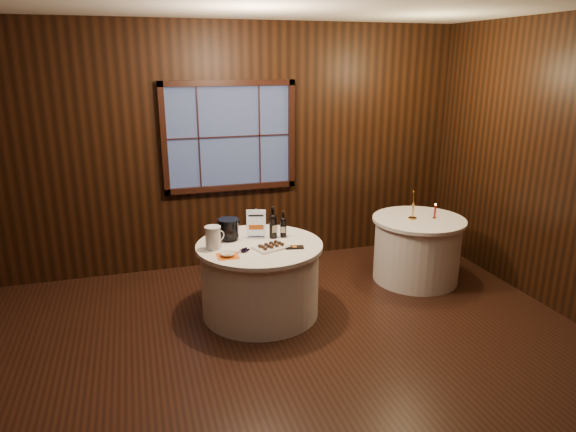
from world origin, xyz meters
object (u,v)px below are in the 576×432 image
object	(u,v)px
main_table	(260,279)
brass_candlestick	(413,209)
port_bottle_right	(283,226)
grape_bunch	(246,250)
chocolate_plate	(271,246)
ice_bucket	(229,229)
side_table	(417,249)
cracker_bowl	(228,254)
sign_stand	(256,228)
red_candle	(435,213)
glass_pitcher	(213,238)
chocolate_box	(295,247)
port_bottle_left	(273,225)

from	to	relation	value
main_table	brass_candlestick	size ratio (longest dim) A/B	3.67
port_bottle_right	grape_bunch	bearing A→B (deg)	-123.59
chocolate_plate	brass_candlestick	bearing A→B (deg)	14.05
ice_bucket	port_bottle_right	bearing A→B (deg)	-8.33
side_table	cracker_bowl	distance (m)	2.46
sign_stand	red_candle	bearing A→B (deg)	17.90
sign_stand	glass_pitcher	bearing A→B (deg)	-141.99
sign_stand	cracker_bowl	world-z (taller)	sign_stand
side_table	port_bottle_right	world-z (taller)	port_bottle_right
grape_bunch	glass_pitcher	xyz separation A→B (m)	(-0.28, 0.18, 0.10)
sign_stand	side_table	bearing A→B (deg)	19.75
chocolate_box	glass_pitcher	bearing A→B (deg)	176.63
port_bottle_left	red_candle	world-z (taller)	port_bottle_left
sign_stand	glass_pitcher	distance (m)	0.52
main_table	port_bottle_right	distance (m)	0.60
grape_bunch	cracker_bowl	xyz separation A→B (m)	(-0.18, -0.06, 0.00)
port_bottle_right	cracker_bowl	size ratio (longest dim) A/B	2.05
chocolate_box	glass_pitcher	size ratio (longest dim) A/B	0.78
side_table	grape_bunch	distance (m)	2.27
port_bottle_left	grape_bunch	xyz separation A→B (m)	(-0.36, -0.32, -0.13)
glass_pitcher	ice_bucket	bearing A→B (deg)	25.62
chocolate_plate	chocolate_box	bearing A→B (deg)	-15.36
side_table	red_candle	xyz separation A→B (m)	(0.17, -0.06, 0.45)
ice_bucket	red_candle	bearing A→B (deg)	0.69
main_table	ice_bucket	bearing A→B (deg)	142.16
chocolate_box	red_candle	world-z (taller)	red_candle
main_table	glass_pitcher	world-z (taller)	glass_pitcher
ice_bucket	cracker_bowl	size ratio (longest dim) A/B	1.62
sign_stand	red_candle	distance (m)	2.15
main_table	cracker_bowl	bearing A→B (deg)	-146.23
sign_stand	chocolate_box	world-z (taller)	sign_stand
chocolate_box	grape_bunch	xyz separation A→B (m)	(-0.49, 0.03, 0.01)
ice_bucket	port_bottle_left	bearing A→B (deg)	-9.68
brass_candlestick	red_candle	xyz separation A→B (m)	(0.26, -0.06, -0.05)
grape_bunch	side_table	bearing A→B (deg)	12.63
port_bottle_left	chocolate_plate	bearing A→B (deg)	-120.93
main_table	glass_pitcher	size ratio (longest dim) A/B	5.59
chocolate_plate	port_bottle_left	bearing A→B (deg)	70.89
ice_bucket	chocolate_box	size ratio (longest dim) A/B	1.25
grape_bunch	glass_pitcher	size ratio (longest dim) A/B	0.69
sign_stand	port_bottle_right	world-z (taller)	sign_stand
sign_stand	chocolate_box	xyz separation A→B (m)	(0.29, -0.40, -0.10)
cracker_bowl	brass_candlestick	size ratio (longest dim) A/B	0.39
port_bottle_right	glass_pitcher	size ratio (longest dim) A/B	1.23
side_table	chocolate_box	xyz separation A→B (m)	(-1.70, -0.52, 0.39)
brass_candlestick	chocolate_plate	bearing A→B (deg)	-165.95
side_table	cracker_bowl	xyz separation A→B (m)	(-2.37, -0.55, 0.40)
chocolate_box	grape_bunch	world-z (taller)	grape_bunch
chocolate_box	brass_candlestick	xyz separation A→B (m)	(1.61, 0.52, 0.12)
chocolate_box	grape_bunch	distance (m)	0.49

